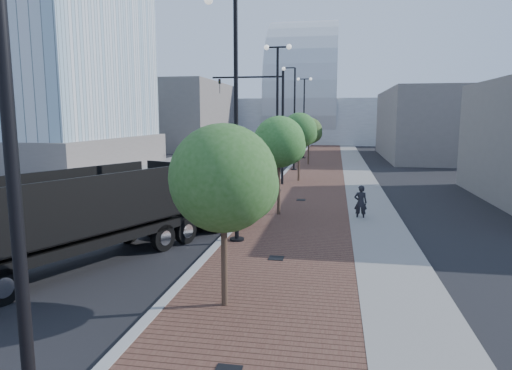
% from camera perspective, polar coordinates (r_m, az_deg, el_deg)
% --- Properties ---
extents(sidewalk, '(7.00, 140.00, 0.12)m').
position_cam_1_polar(sidewalk, '(46.88, 9.00, 2.60)').
color(sidewalk, '#4C2D23').
rests_on(sidewalk, ground).
extents(concrete_strip, '(2.40, 140.00, 0.13)m').
position_cam_1_polar(concrete_strip, '(46.91, 12.30, 2.52)').
color(concrete_strip, slate).
rests_on(concrete_strip, ground).
extents(curb, '(0.30, 140.00, 0.14)m').
position_cam_1_polar(curb, '(47.07, 4.73, 2.72)').
color(curb, gray).
rests_on(curb, ground).
extents(west_sidewalk, '(4.00, 140.00, 0.12)m').
position_cam_1_polar(west_sidewalk, '(49.96, -10.31, 2.93)').
color(west_sidewalk, slate).
rests_on(west_sidewalk, ground).
extents(dump_truck, '(7.36, 13.09, 3.11)m').
position_cam_1_polar(dump_truck, '(17.73, -12.80, -3.16)').
color(dump_truck, black).
rests_on(dump_truck, ground).
extents(white_sedan, '(3.10, 4.59, 1.43)m').
position_cam_1_polar(white_sedan, '(21.43, -13.81, -2.81)').
color(white_sedan, white).
rests_on(white_sedan, ground).
extents(dark_car_mid, '(3.79, 5.82, 1.49)m').
position_cam_1_polar(dark_car_mid, '(39.66, -6.19, 2.58)').
color(dark_car_mid, black).
rests_on(dark_car_mid, ground).
extents(dark_car_far, '(2.31, 5.40, 1.55)m').
position_cam_1_polar(dark_car_far, '(53.70, 2.93, 4.21)').
color(dark_car_far, black).
rests_on(dark_car_far, ground).
extents(pedestrian, '(0.61, 0.40, 1.67)m').
position_cam_1_polar(pedestrian, '(21.96, 13.05, -2.19)').
color(pedestrian, black).
rests_on(pedestrian, ground).
extents(streetlight_0, '(1.72, 0.56, 9.28)m').
position_cam_1_polar(streetlight_0, '(5.92, -28.76, 7.21)').
color(streetlight_0, black).
rests_on(streetlight_0, ground).
extents(streetlight_1, '(1.44, 0.56, 9.21)m').
position_cam_1_polar(streetlight_1, '(17.06, -2.88, 6.85)').
color(streetlight_1, black).
rests_on(streetlight_1, ground).
extents(streetlight_2, '(1.72, 0.56, 9.28)m').
position_cam_1_polar(streetlight_2, '(28.86, 2.69, 8.50)').
color(streetlight_2, black).
rests_on(streetlight_2, ground).
extents(streetlight_3, '(1.44, 0.56, 9.21)m').
position_cam_1_polar(streetlight_3, '(40.81, 4.70, 7.83)').
color(streetlight_3, black).
rests_on(streetlight_3, ground).
extents(streetlight_4, '(1.72, 0.56, 9.28)m').
position_cam_1_polar(streetlight_4, '(52.76, 6.06, 8.49)').
color(streetlight_4, black).
rests_on(streetlight_4, ground).
extents(traffic_mast, '(5.09, 0.20, 8.00)m').
position_cam_1_polar(traffic_mast, '(31.96, 1.77, 8.81)').
color(traffic_mast, black).
rests_on(traffic_mast, ground).
extents(tree_0, '(2.68, 2.68, 4.71)m').
position_cam_1_polar(tree_0, '(11.08, -3.87, 0.83)').
color(tree_0, '#382619').
rests_on(tree_0, ground).
extents(tree_1, '(2.52, 2.50, 4.92)m').
position_cam_1_polar(tree_1, '(21.85, 3.06, 5.42)').
color(tree_1, '#382619').
rests_on(tree_1, ground).
extents(tree_2, '(2.62, 2.61, 5.18)m').
position_cam_1_polar(tree_2, '(33.77, 5.55, 6.86)').
color(tree_2, '#382619').
rests_on(tree_2, ground).
extents(tree_3, '(2.68, 2.68, 4.82)m').
position_cam_1_polar(tree_3, '(45.75, 6.73, 6.78)').
color(tree_3, '#382619').
rests_on(tree_3, ground).
extents(tower_podium, '(19.00, 19.00, 3.00)m').
position_cam_1_polar(tower_podium, '(47.99, -26.20, 3.69)').
color(tower_podium, '#68625D').
rests_on(tower_podium, ground).
extents(convention_center, '(50.00, 30.00, 50.00)m').
position_cam_1_polar(convention_center, '(91.85, 6.15, 9.25)').
color(convention_center, '#A3A9AD').
rests_on(convention_center, ground).
extents(commercial_block_nw, '(14.00, 20.00, 10.00)m').
position_cam_1_polar(commercial_block_nw, '(70.92, -10.14, 8.56)').
color(commercial_block_nw, '#66605C').
rests_on(commercial_block_nw, ground).
extents(commercial_block_ne, '(12.00, 22.00, 8.00)m').
position_cam_1_polar(commercial_block_ne, '(57.83, 21.86, 7.12)').
color(commercial_block_ne, '#645E5A').
rests_on(commercial_block_ne, ground).
extents(utility_cover_1, '(0.50, 0.50, 0.02)m').
position_cam_1_polar(utility_cover_1, '(15.49, 2.57, -9.19)').
color(utility_cover_1, black).
rests_on(utility_cover_1, sidewalk).
extents(utility_cover_2, '(0.50, 0.50, 0.02)m').
position_cam_1_polar(utility_cover_2, '(26.13, 5.70, -1.88)').
color(utility_cover_2, black).
rests_on(utility_cover_2, sidewalk).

